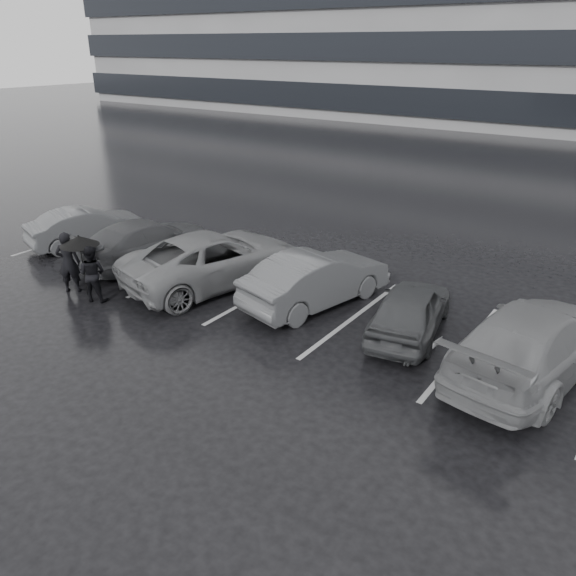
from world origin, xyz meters
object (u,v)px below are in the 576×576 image
Objects in this scene: car_west_d at (87,227)px; pedestrian_left at (68,262)px; pedestrian_right at (92,273)px; car_west_b at (214,258)px; car_east at (533,341)px; car_west_a at (316,279)px; car_west_c at (146,241)px; car_main at (410,309)px.

car_west_d is 2.24× the size of pedestrian_left.
car_west_d is at bearing -58.53° from pedestrian_right.
car_west_b is 3.49× the size of pedestrian_right.
pedestrian_right reaches higher than car_west_b.
pedestrian_right reaches higher than car_east.
car_east is at bearing -162.49° from car_west_d.
pedestrian_left is (-5.93, -3.21, 0.15)m from car_west_a.
car_west_a is 8.88m from car_west_d.
car_main is at bearing -174.94° from car_west_c.
car_main is 2.78m from car_east.
car_west_b is at bearing 9.47° from car_east.
car_main is at bearing 178.49° from pedestrian_right.
car_main is at bearing -161.30° from car_west_d.
car_west_c reaches higher than car_main.
car_main is 8.66m from car_west_c.
pedestrian_right is (1.05, -2.78, 0.09)m from car_west_c.
car_west_d is 2.51× the size of pedestrian_right.
car_main is at bearing 161.18° from pedestrian_left.
pedestrian_right is (-7.61, -3.10, 0.15)m from car_main.
pedestrian_left reaches higher than car_west_b.
car_west_d is at bearing 16.34° from car_west_a.
car_west_a is 5.99m from car_west_c.
car_west_d is at bearing -9.12° from car_main.
pedestrian_left reaches higher than car_west_c.
pedestrian_right is at bearing 113.62° from car_west_c.
pedestrian_left reaches higher than pedestrian_right.
car_west_a is at bearing -157.25° from car_west_b.
car_west_a reaches higher than car_west_d.
pedestrian_right is at bearing 11.27° from car_main.
car_east is at bearing -176.51° from car_west_c.
car_east is 3.38× the size of pedestrian_right.
car_west_c is at bearing 17.43° from car_west_a.
pedestrian_right is at bearing 141.03° from pedestrian_left.
car_west_d is (-2.89, -0.04, -0.04)m from car_west_c.
car_west_b is 3.29m from pedestrian_right.
car_west_b is at bearing 22.00° from car_west_a.
car_west_a is 2.50× the size of pedestrian_left.
pedestrian_left is (-2.83, -2.74, 0.11)m from car_west_b.
pedestrian_right reaches higher than car_west_c.
car_west_b is 3.94m from pedestrian_left.
pedestrian_right reaches higher than car_main.
car_main is 0.78× the size of car_west_c.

